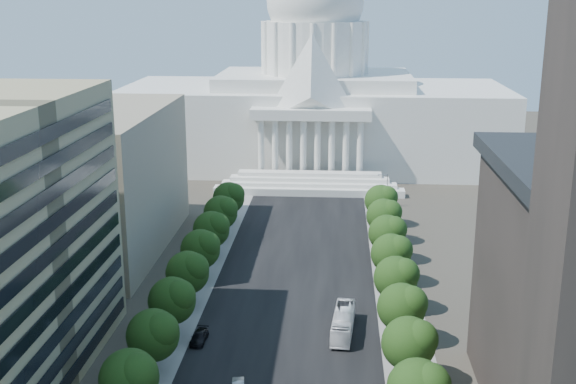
# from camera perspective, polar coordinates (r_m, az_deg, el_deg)

# --- Properties ---
(road_asphalt) EXTENTS (30.00, 260.00, 0.01)m
(road_asphalt) POSITION_cam_1_polar(r_m,az_deg,el_deg) (144.02, 0.68, -6.20)
(road_asphalt) COLOR black
(road_asphalt) RESTS_ON ground
(sidewalk_left) EXTENTS (8.00, 260.00, 0.02)m
(sidewalk_left) POSITION_cam_1_polar(r_m,az_deg,el_deg) (146.27, -6.81, -5.97)
(sidewalk_left) COLOR gray
(sidewalk_left) RESTS_ON ground
(sidewalk_right) EXTENTS (8.00, 260.00, 0.02)m
(sidewalk_right) POSITION_cam_1_polar(r_m,az_deg,el_deg) (144.25, 8.28, -6.33)
(sidewalk_right) COLOR gray
(sidewalk_right) RESTS_ON ground
(capitol) EXTENTS (120.00, 56.00, 73.00)m
(capitol) POSITION_cam_1_polar(r_m,az_deg,el_deg) (231.12, 2.09, 7.14)
(capitol) COLOR white
(capitol) RESTS_ON ground
(office_block_left_far) EXTENTS (38.00, 52.00, 30.00)m
(office_block_left_far) POSITION_cam_1_polar(r_m,az_deg,el_deg) (158.74, -16.65, 0.88)
(office_block_left_far) COLOR gray
(office_block_left_far) RESTS_ON ground
(tree_l_c) EXTENTS (7.79, 7.60, 9.97)m
(tree_l_c) POSITION_cam_1_polar(r_m,az_deg,el_deg) (95.51, -12.29, -14.11)
(tree_l_c) COLOR #33261C
(tree_l_c) RESTS_ON ground
(tree_l_d) EXTENTS (7.79, 7.60, 9.97)m
(tree_l_d) POSITION_cam_1_polar(r_m,az_deg,el_deg) (105.72, -10.48, -10.97)
(tree_l_d) COLOR #33261C
(tree_l_d) RESTS_ON ground
(tree_l_e) EXTENTS (7.79, 7.60, 9.97)m
(tree_l_e) POSITION_cam_1_polar(r_m,az_deg,el_deg) (116.27, -9.02, -8.39)
(tree_l_e) COLOR #33261C
(tree_l_e) RESTS_ON ground
(tree_l_f) EXTENTS (7.79, 7.60, 9.97)m
(tree_l_f) POSITION_cam_1_polar(r_m,az_deg,el_deg) (127.07, -7.82, -6.24)
(tree_l_f) COLOR #33261C
(tree_l_f) RESTS_ON ground
(tree_l_g) EXTENTS (7.79, 7.60, 9.97)m
(tree_l_g) POSITION_cam_1_polar(r_m,az_deg,el_deg) (138.08, -6.82, -4.42)
(tree_l_g) COLOR #33261C
(tree_l_g) RESTS_ON ground
(tree_l_h) EXTENTS (7.79, 7.60, 9.97)m
(tree_l_h) POSITION_cam_1_polar(r_m,az_deg,el_deg) (149.24, -5.97, -2.87)
(tree_l_h) COLOR #33261C
(tree_l_h) RESTS_ON ground
(tree_l_i) EXTENTS (7.79, 7.60, 9.97)m
(tree_l_i) POSITION_cam_1_polar(r_m,az_deg,el_deg) (160.52, -5.25, -1.54)
(tree_l_i) COLOR #33261C
(tree_l_i) RESTS_ON ground
(tree_l_j) EXTENTS (7.79, 7.60, 9.97)m
(tree_l_j) POSITION_cam_1_polar(r_m,az_deg,el_deg) (171.89, -4.61, -0.39)
(tree_l_j) COLOR #33261C
(tree_l_j) RESTS_ON ground
(tree_r_d) EXTENTS (7.79, 7.60, 9.97)m
(tree_r_d) POSITION_cam_1_polar(r_m,az_deg,el_deg) (103.18, 9.70, -11.62)
(tree_r_d) COLOR #33261C
(tree_r_d) RESTS_ON ground
(tree_r_e) EXTENTS (7.79, 7.60, 9.97)m
(tree_r_e) POSITION_cam_1_polar(r_m,az_deg,el_deg) (113.97, 9.13, -8.90)
(tree_r_e) COLOR #33261C
(tree_r_e) RESTS_ON ground
(tree_r_f) EXTENTS (7.79, 7.60, 9.97)m
(tree_r_f) POSITION_cam_1_polar(r_m,az_deg,el_deg) (124.97, 8.67, -6.65)
(tree_r_f) COLOR #33261C
(tree_r_f) RESTS_ON ground
(tree_r_g) EXTENTS (7.79, 7.60, 9.97)m
(tree_r_g) POSITION_cam_1_polar(r_m,az_deg,el_deg) (136.15, 8.29, -4.76)
(tree_r_g) COLOR #33261C
(tree_r_g) RESTS_ON ground
(tree_r_h) EXTENTS (7.79, 7.60, 9.97)m
(tree_r_h) POSITION_cam_1_polar(r_m,az_deg,el_deg) (147.45, 7.96, -3.17)
(tree_r_h) COLOR #33261C
(tree_r_h) RESTS_ON ground
(tree_r_i) EXTENTS (7.79, 7.60, 9.97)m
(tree_r_i) POSITION_cam_1_polar(r_m,az_deg,el_deg) (158.86, 7.69, -1.80)
(tree_r_i) COLOR #33261C
(tree_r_i) RESTS_ON ground
(tree_r_j) EXTENTS (7.79, 7.60, 9.97)m
(tree_r_j) POSITION_cam_1_polar(r_m,az_deg,el_deg) (170.34, 7.45, -0.62)
(tree_r_j) COLOR #33261C
(tree_r_j) RESTS_ON ground
(streetlight_c) EXTENTS (2.61, 0.44, 9.00)m
(streetlight_c) POSITION_cam_1_polar(r_m,az_deg,el_deg) (114.56, 9.90, -9.15)
(streetlight_c) COLOR gray
(streetlight_c) RESTS_ON ground
(streetlight_d) EXTENTS (2.61, 0.44, 9.00)m
(streetlight_d) POSITION_cam_1_polar(r_m,az_deg,el_deg) (137.61, 8.90, -4.85)
(streetlight_d) COLOR gray
(streetlight_d) RESTS_ON ground
(streetlight_e) EXTENTS (2.61, 0.44, 9.00)m
(streetlight_e) POSITION_cam_1_polar(r_m,az_deg,el_deg) (161.24, 8.19, -1.79)
(streetlight_e) COLOR gray
(streetlight_e) RESTS_ON ground
(streetlight_f) EXTENTS (2.61, 0.44, 9.00)m
(streetlight_f) POSITION_cam_1_polar(r_m,az_deg,el_deg) (185.24, 7.67, 0.47)
(streetlight_f) COLOR gray
(streetlight_f) RESTS_ON ground
(car_dark_b) EXTENTS (2.48, 5.57, 1.59)m
(car_dark_b) POSITION_cam_1_polar(r_m,az_deg,el_deg) (116.55, -7.03, -11.32)
(car_dark_b) COLOR black
(car_dark_b) RESTS_ON ground
(city_bus) EXTENTS (4.16, 13.34, 3.66)m
(city_bus) POSITION_cam_1_polar(r_m,az_deg,el_deg) (118.32, 4.38, -10.26)
(city_bus) COLOR white
(city_bus) RESTS_ON ground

